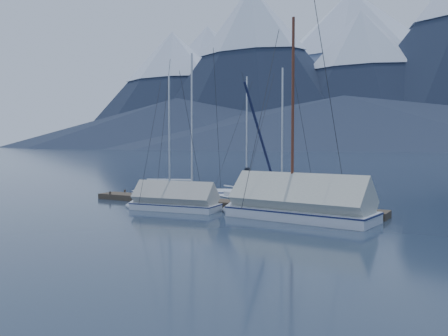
{
  "coord_description": "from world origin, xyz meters",
  "views": [
    {
      "loc": [
        13.3,
        -21.21,
        3.6
      ],
      "look_at": [
        0.0,
        2.0,
        2.2
      ],
      "focal_mm": 38.0,
      "sensor_mm": 36.0,
      "label": 1
    }
  ],
  "objects_px": {
    "sailboat_open_left": "(200,195)",
    "sailboat_open_mid": "(251,203)",
    "sailboat_covered_near": "(289,207)",
    "sailboat_covered_far": "(168,203)",
    "person": "(248,185)",
    "sailboat_open_right": "(289,202)"
  },
  "relations": [
    {
      "from": "sailboat_open_left",
      "to": "sailboat_open_mid",
      "type": "xyz_separation_m",
      "value": [
        4.6,
        -1.7,
        -0.04
      ]
    },
    {
      "from": "sailboat_covered_near",
      "to": "sailboat_covered_far",
      "type": "bearing_deg",
      "value": -175.63
    },
    {
      "from": "person",
      "to": "sailboat_open_mid",
      "type": "bearing_deg",
      "value": 7.51
    },
    {
      "from": "sailboat_open_mid",
      "to": "sailboat_covered_near",
      "type": "xyz_separation_m",
      "value": [
        3.76,
        -3.48,
        0.38
      ]
    },
    {
      "from": "sailboat_covered_near",
      "to": "person",
      "type": "distance_m",
      "value": 4.11
    },
    {
      "from": "sailboat_open_right",
      "to": "sailboat_open_mid",
      "type": "bearing_deg",
      "value": -150.68
    },
    {
      "from": "sailboat_open_left",
      "to": "sailboat_open_right",
      "type": "relative_size",
      "value": 1.19
    },
    {
      "from": "sailboat_covered_far",
      "to": "sailboat_open_mid",
      "type": "bearing_deg",
      "value": 52.9
    },
    {
      "from": "sailboat_open_mid",
      "to": "person",
      "type": "distance_m",
      "value": 1.72
    },
    {
      "from": "person",
      "to": "sailboat_covered_far",
      "type": "bearing_deg",
      "value": 116.8
    },
    {
      "from": "sailboat_open_mid",
      "to": "person",
      "type": "bearing_deg",
      "value": -70.28
    },
    {
      "from": "sailboat_open_left",
      "to": "sailboat_open_mid",
      "type": "distance_m",
      "value": 4.9
    },
    {
      "from": "sailboat_open_right",
      "to": "person",
      "type": "bearing_deg",
      "value": -123.15
    },
    {
      "from": "sailboat_open_mid",
      "to": "sailboat_covered_far",
      "type": "height_order",
      "value": "sailboat_open_mid"
    },
    {
      "from": "sailboat_open_left",
      "to": "sailboat_open_mid",
      "type": "bearing_deg",
      "value": -20.31
    },
    {
      "from": "sailboat_open_mid",
      "to": "person",
      "type": "relative_size",
      "value": 4.29
    },
    {
      "from": "person",
      "to": "sailboat_covered_near",
      "type": "bearing_deg",
      "value": -136.59
    },
    {
      "from": "sailboat_open_right",
      "to": "person",
      "type": "height_order",
      "value": "sailboat_open_right"
    },
    {
      "from": "sailboat_covered_near",
      "to": "person",
      "type": "xyz_separation_m",
      "value": [
        -3.33,
        2.28,
        0.77
      ]
    },
    {
      "from": "sailboat_open_left",
      "to": "sailboat_covered_far",
      "type": "bearing_deg",
      "value": -74.56
    },
    {
      "from": "sailboat_open_left",
      "to": "sailboat_covered_far",
      "type": "relative_size",
      "value": 1.32
    },
    {
      "from": "sailboat_open_left",
      "to": "sailboat_covered_near",
      "type": "distance_m",
      "value": 9.84
    }
  ]
}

